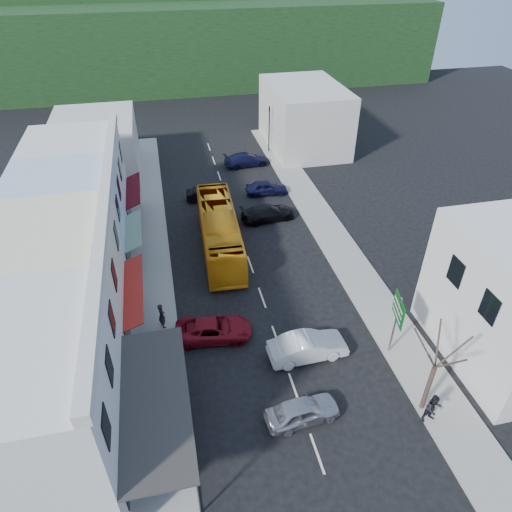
# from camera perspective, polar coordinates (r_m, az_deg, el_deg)

# --- Properties ---
(ground) EXTENTS (120.00, 120.00, 0.00)m
(ground) POSITION_cam_1_polar(r_m,az_deg,el_deg) (29.32, 2.57, -10.21)
(ground) COLOR black
(ground) RESTS_ON ground
(sidewalk_left) EXTENTS (3.00, 52.00, 0.15)m
(sidewalk_left) POSITION_cam_1_polar(r_m,az_deg,el_deg) (36.35, -13.02, -0.62)
(sidewalk_left) COLOR gray
(sidewalk_left) RESTS_ON ground
(sidewalk_right) EXTENTS (3.00, 52.00, 0.15)m
(sidewalk_right) POSITION_cam_1_polar(r_m,az_deg,el_deg) (38.61, 9.64, 2.20)
(sidewalk_right) COLOR gray
(sidewalk_right) RESTS_ON ground
(shopfront_row) EXTENTS (8.25, 30.00, 8.00)m
(shopfront_row) POSITION_cam_1_polar(r_m,az_deg,el_deg) (30.72, -22.97, -1.25)
(shopfront_row) COLOR silver
(shopfront_row) RESTS_ON ground
(distant_block_left) EXTENTS (8.00, 10.00, 6.00)m
(distant_block_left) POSITION_cam_1_polar(r_m,az_deg,el_deg) (50.41, -19.29, 12.69)
(distant_block_left) COLOR #B7B2A8
(distant_block_left) RESTS_ON ground
(distant_block_right) EXTENTS (8.00, 12.00, 7.00)m
(distant_block_right) POSITION_cam_1_polar(r_m,az_deg,el_deg) (55.23, 6.05, 16.92)
(distant_block_right) COLOR #B7B2A8
(distant_block_right) RESTS_ON ground
(hillside) EXTENTS (80.00, 26.00, 14.00)m
(hillside) POSITION_cam_1_polar(r_m,az_deg,el_deg) (86.05, -10.50, 25.52)
(hillside) COLOR black
(hillside) RESTS_ON ground
(bus) EXTENTS (3.03, 11.70, 3.10)m
(bus) POSITION_cam_1_polar(r_m,az_deg,el_deg) (36.31, -4.59, 3.07)
(bus) COLOR orange
(bus) RESTS_ON ground
(car_silver) EXTENTS (4.57, 2.27, 1.40)m
(car_silver) POSITION_cam_1_polar(r_m,az_deg,el_deg) (25.11, 5.84, -18.66)
(car_silver) COLOR #ADACB1
(car_silver) RESTS_ON ground
(car_white) EXTENTS (4.48, 2.01, 1.40)m
(car_white) POSITION_cam_1_polar(r_m,az_deg,el_deg) (27.94, 6.47, -11.34)
(car_white) COLOR silver
(car_white) RESTS_ON ground
(car_red) EXTENTS (4.80, 2.44, 1.40)m
(car_red) POSITION_cam_1_polar(r_m,az_deg,el_deg) (28.99, -5.30, -9.06)
(car_red) COLOR maroon
(car_red) RESTS_ON ground
(car_black_near) EXTENTS (4.69, 2.37, 1.40)m
(car_black_near) POSITION_cam_1_polar(r_m,az_deg,el_deg) (40.44, 1.52, 5.44)
(car_black_near) COLOR black
(car_black_near) RESTS_ON ground
(car_navy_mid) EXTENTS (4.52, 2.13, 1.40)m
(car_navy_mid) POSITION_cam_1_polar(r_m,az_deg,el_deg) (44.70, 1.30, 8.56)
(car_navy_mid) COLOR black
(car_navy_mid) RESTS_ON ground
(car_black_far) EXTENTS (4.48, 2.01, 1.40)m
(car_black_far) POSITION_cam_1_polar(r_m,az_deg,el_deg) (43.89, -6.21, 7.81)
(car_black_far) COLOR black
(car_black_far) RESTS_ON ground
(car_navy_far) EXTENTS (4.65, 2.25, 1.40)m
(car_navy_far) POSITION_cam_1_polar(r_m,az_deg,el_deg) (50.69, -1.22, 11.97)
(car_navy_far) COLOR black
(car_navy_far) RESTS_ON ground
(pedestrian_left) EXTENTS (0.59, 0.70, 1.70)m
(pedestrian_left) POSITION_cam_1_polar(r_m,az_deg,el_deg) (29.86, -11.69, -7.40)
(pedestrian_left) COLOR black
(pedestrian_left) RESTS_ON sidewalk_left
(pedestrian_right) EXTENTS (0.73, 0.48, 1.70)m
(pedestrian_right) POSITION_cam_1_polar(r_m,az_deg,el_deg) (26.28, 21.24, -17.44)
(pedestrian_right) COLOR black
(pedestrian_right) RESTS_ON sidewalk_right
(direction_sign) EXTENTS (1.06, 2.05, 4.35)m
(direction_sign) POSITION_cam_1_polar(r_m,az_deg,el_deg) (28.12, 16.94, -8.40)
(direction_sign) COLOR #065410
(direction_sign) RESTS_ON ground
(street_tree) EXTENTS (3.51, 3.51, 6.63)m
(street_tree) POSITION_cam_1_polar(r_m,az_deg,el_deg) (24.96, 21.45, -12.84)
(street_tree) COLOR #352720
(street_tree) RESTS_ON ground
(traffic_signal) EXTENTS (1.07, 1.33, 5.32)m
(traffic_signal) POSITION_cam_1_polar(r_m,az_deg,el_deg) (53.46, 1.65, 15.50)
(traffic_signal) COLOR black
(traffic_signal) RESTS_ON ground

